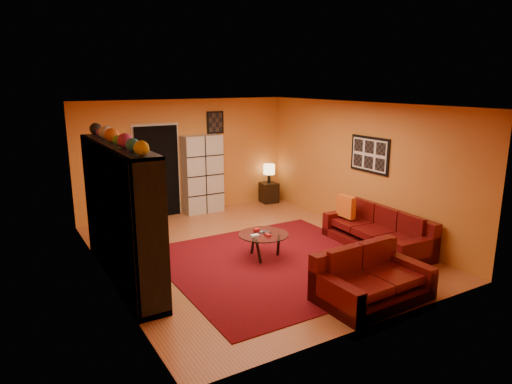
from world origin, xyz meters
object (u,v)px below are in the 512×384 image
loveseat (369,279)px  table_lamp (269,170)px  entertainment_unit (120,213)px  side_table (269,193)px  coffee_table (263,237)px  bowl_chair (123,223)px  tv (122,215)px  storage_cabinet (203,174)px  sofa (380,232)px

loveseat → table_lamp: (1.59, 5.16, 0.55)m
entertainment_unit → side_table: (4.37, 2.75, -0.80)m
coffee_table → bowl_chair: 2.97m
entertainment_unit → bowl_chair: entertainment_unit is taller
tv → coffee_table: 2.37m
bowl_chair → side_table: bearing=11.3°
tv → bowl_chair: 2.08m
table_lamp → storage_cabinet: bearing=178.4°
storage_cabinet → coffee_table: bearing=-95.5°
bowl_chair → tv: bearing=-103.4°
sofa → table_lamp: bearing=93.3°
tv → side_table: bearing=-58.3°
entertainment_unit → coffee_table: (2.29, -0.39, -0.66)m
entertainment_unit → loveseat: 3.77m
tv → sofa: 4.56m
side_table → table_lamp: size_ratio=1.06×
loveseat → storage_cabinet: bearing=0.2°
sofa → bowl_chair: size_ratio=3.49×
entertainment_unit → sofa: entertainment_unit is taller
entertainment_unit → loveseat: size_ratio=1.88×
sofa → bowl_chair: 4.93m
loveseat → entertainment_unit: bearing=47.1°
storage_cabinet → sofa: bearing=-64.7°
bowl_chair → loveseat: bearing=-62.5°
tv → bowl_chair: (0.45, 1.90, -0.72)m
entertainment_unit → coffee_table: entertainment_unit is taller
entertainment_unit → coffee_table: bearing=-9.6°
entertainment_unit → tv: entertainment_unit is taller
entertainment_unit → sofa: bearing=-13.0°
sofa → coffee_table: bearing=166.0°
entertainment_unit → sofa: (4.41, -1.02, -0.76)m
coffee_table → storage_cabinet: (0.30, 3.19, 0.51)m
entertainment_unit → loveseat: bearing=-40.9°
tv → coffee_table: size_ratio=1.13×
entertainment_unit → bowl_chair: bearing=75.8°
tv → bowl_chair: tv is taller
table_lamp → loveseat: bearing=-107.1°
side_table → table_lamp: 0.58m
tv → bowl_chair: bearing=-13.4°
storage_cabinet → table_lamp: storage_cabinet is taller
storage_cabinet → side_table: 1.90m
entertainment_unit → side_table: entertainment_unit is taller
table_lamp → side_table: bearing=180.0°
table_lamp → coffee_table: bearing=-123.5°
coffee_table → sofa: bearing=-16.7°
tv → storage_cabinet: storage_cabinet is taller
tv → side_table: size_ratio=1.94×
entertainment_unit → bowl_chair: size_ratio=4.83×
storage_cabinet → tv: bearing=-133.2°
entertainment_unit → coffee_table: 2.42m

